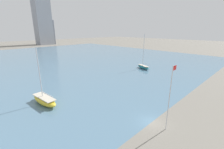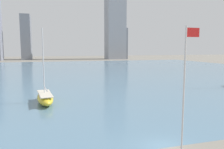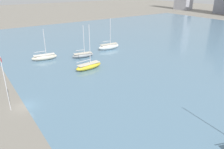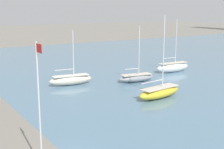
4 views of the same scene
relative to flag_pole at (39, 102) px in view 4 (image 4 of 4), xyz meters
The scene contains 5 objects.
flag_pole is the anchor object (origin of this frame).
sailboat_cream 30.77m from the flag_pole, 149.51° to the left, with size 3.19×8.16×9.89m.
sailboat_white 46.58m from the flag_pole, 122.20° to the left, with size 2.68×8.54×11.42m.
sailboat_yellow 26.07m from the flag_pole, 115.38° to the left, with size 3.40×8.59×12.58m.
sailboat_gray 34.88m from the flag_pole, 128.93° to the left, with size 3.36×7.49×10.50m.
Camera 4 is at (23.88, -11.17, 13.39)m, focal length 50.00 mm.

